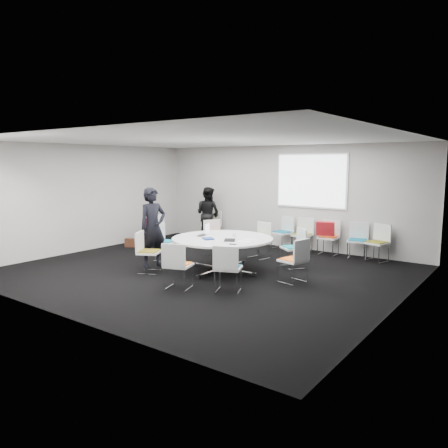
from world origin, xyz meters
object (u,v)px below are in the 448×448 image
Objects in this scene: chair_ring_f at (149,260)px; person_back at (208,214)px; brown_bag at (132,243)px; laptop at (203,235)px; person_main at (153,228)px; chair_ring_g at (178,274)px; chair_back_b at (302,241)px; chair_person_back at (211,231)px; chair_ring_d at (215,244)px; chair_back_a at (282,239)px; chair_ring_a at (293,269)px; chair_spare_left at (154,235)px; cup at (234,235)px; chair_ring_b at (293,255)px; chair_ring_h at (228,277)px; maroon_bag at (153,223)px; chair_back_d at (357,248)px; chair_ring_c at (259,247)px; chair_back_c at (328,244)px; chair_back_e at (377,250)px; chair_ring_e at (165,249)px; conference_table at (222,247)px.

person_back is at bearing 173.17° from chair_ring_f.
brown_bag is at bearing -152.03° from chair_ring_f.
person_main is at bearing 110.84° from laptop.
chair_ring_g is 1.00× the size of chair_back_b.
laptop is (-0.94, -2.97, 0.47)m from chair_back_b.
chair_ring_d is at bearing 140.77° from chair_person_back.
chair_ring_a is at bearing 138.53° from chair_back_a.
chair_spare_left is 9.78× the size of cup.
chair_ring_g is 1.00× the size of chair_back_a.
person_main is (1.07, -3.51, 0.62)m from chair_person_back.
chair_ring_h is at bearing 126.35° from chair_ring_b.
chair_spare_left reaches higher than maroon_bag.
chair_ring_b is (-0.58, 1.12, 0.00)m from chair_ring_a.
cup is (1.64, 0.81, -0.12)m from person_main.
chair_spare_left is at bearing 71.87° from chair_person_back.
laptop is at bearing 94.03° from chair_ring_g.
chair_ring_b reaches higher than brown_bag.
chair_ring_f is at bearing 119.85° from chair_person_back.
chair_spare_left is at bearing 36.56° from chair_ring_b.
person_back is (0.86, 1.42, 0.53)m from chair_spare_left.
chair_ring_b and chair_ring_f have the same top height.
cup is at bearing -17.24° from maroon_bag.
chair_ring_f is 0.55× the size of person_back.
chair_ring_f is 5.05m from chair_back_d.
chair_back_d is at bearing -77.07° from chair_ring_b.
chair_spare_left is at bearing -5.50° from maroon_bag.
chair_back_b is (-0.55, 4.12, 0.00)m from chair_ring_h.
chair_ring_c and chair_ring_f have the same top height.
chair_person_back is (-3.65, 1.73, 0.00)m from chair_ring_b.
chair_back_c is at bearing -65.10° from chair_spare_left.
laptop is at bearing 39.00° from chair_back_d.
maroon_bag is (-5.85, -1.59, 0.34)m from chair_back_e.
chair_ring_e is 1.18m from chair_ring_f.
chair_ring_c is (-1.12, 0.36, 0.00)m from chair_ring_b.
person_main is at bearing 67.47° from chair_ring_c.
chair_ring_g is at bearing 149.75° from chair_ring_a.
chair_ring_a is at bearing 156.68° from chair_person_back.
brown_bag is at bearing 23.03° from chair_back_c.
chair_ring_b is 1.77m from chair_back_c.
chair_back_e is (3.54, 1.70, 0.00)m from chair_ring_d.
chair_ring_c reaches higher than laptop.
chair_ring_g and chair_back_b have the same top height.
chair_ring_e and chair_back_d have the same top height.
laptop is (1.23, -0.06, 0.47)m from chair_ring_e.
chair_ring_f is (0.53, -1.05, 0.00)m from chair_ring_e.
maroon_bag is at bearing 58.18° from person_main.
chair_ring_c and chair_back_b have the same top height.
chair_back_a is 2.44× the size of brown_bag.
chair_back_e reaches higher than conference_table.
chair_ring_a is at bearing 97.83° from chair_back_c.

